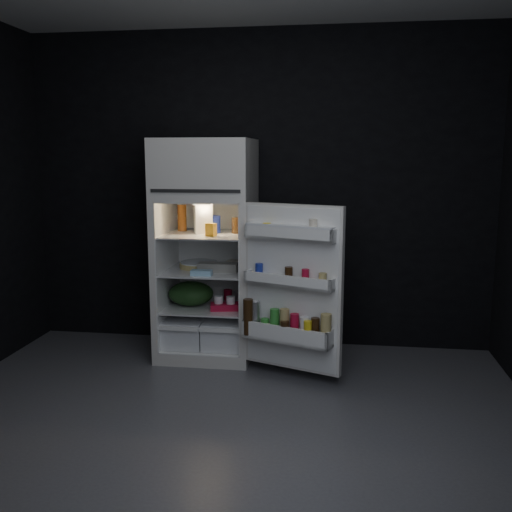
# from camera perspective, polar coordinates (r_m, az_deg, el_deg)

# --- Properties ---
(floor) EXTENTS (4.00, 3.40, 0.00)m
(floor) POSITION_cam_1_polar(r_m,az_deg,el_deg) (3.67, -3.63, -16.76)
(floor) COLOR #55555A
(floor) RESTS_ON ground
(wall_back) EXTENTS (4.00, 0.00, 2.70)m
(wall_back) POSITION_cam_1_polar(r_m,az_deg,el_deg) (4.96, 0.19, 6.56)
(wall_back) COLOR black
(wall_back) RESTS_ON ground
(wall_front) EXTENTS (4.00, 0.00, 2.70)m
(wall_front) POSITION_cam_1_polar(r_m,az_deg,el_deg) (1.68, -15.97, -0.76)
(wall_front) COLOR black
(wall_front) RESTS_ON ground
(refrigerator) EXTENTS (0.76, 0.71, 1.78)m
(refrigerator) POSITION_cam_1_polar(r_m,az_deg,el_deg) (4.69, -4.90, 1.48)
(refrigerator) COLOR silver
(refrigerator) RESTS_ON ground
(fridge_door) EXTENTS (0.74, 0.43, 1.22)m
(fridge_door) POSITION_cam_1_polar(r_m,az_deg,el_deg) (4.14, 3.49, -3.60)
(fridge_door) COLOR silver
(fridge_door) RESTS_ON ground
(milk_jug) EXTENTS (0.18, 0.18, 0.24)m
(milk_jug) POSITION_cam_1_polar(r_m,az_deg,el_deg) (4.63, -5.31, 3.74)
(milk_jug) COLOR white
(milk_jug) RESTS_ON refrigerator
(mayo_jar) EXTENTS (0.12, 0.12, 0.14)m
(mayo_jar) POSITION_cam_1_polar(r_m,az_deg,el_deg) (4.66, -4.28, 3.17)
(mayo_jar) COLOR navy
(mayo_jar) RESTS_ON refrigerator
(jam_jar) EXTENTS (0.10, 0.10, 0.13)m
(jam_jar) POSITION_cam_1_polar(r_m,az_deg,el_deg) (4.63, -1.87, 3.09)
(jam_jar) COLOR black
(jam_jar) RESTS_ON refrigerator
(amber_bottle) EXTENTS (0.09, 0.09, 0.22)m
(amber_bottle) POSITION_cam_1_polar(r_m,az_deg,el_deg) (4.81, -7.41, 3.81)
(amber_bottle) COLOR #AD571B
(amber_bottle) RESTS_ON refrigerator
(small_carton) EXTENTS (0.09, 0.08, 0.10)m
(small_carton) POSITION_cam_1_polar(r_m,az_deg,el_deg) (4.48, -4.53, 2.63)
(small_carton) COLOR orange
(small_carton) RESTS_ON refrigerator
(egg_carton) EXTENTS (0.32, 0.12, 0.07)m
(egg_carton) POSITION_cam_1_polar(r_m,az_deg,el_deg) (4.60, -3.82, -1.13)
(egg_carton) COLOR gray
(egg_carton) RESTS_ON refrigerator
(pie) EXTENTS (0.39, 0.39, 0.04)m
(pie) POSITION_cam_1_polar(r_m,az_deg,el_deg) (4.78, -5.71, -0.92)
(pie) COLOR tan
(pie) RESTS_ON refrigerator
(flat_package) EXTENTS (0.17, 0.09, 0.04)m
(flat_package) POSITION_cam_1_polar(r_m,az_deg,el_deg) (4.48, -5.48, -1.67)
(flat_package) COLOR #88B7D3
(flat_package) RESTS_ON refrigerator
(wrapped_pkg) EXTENTS (0.15, 0.14, 0.05)m
(wrapped_pkg) POSITION_cam_1_polar(r_m,az_deg,el_deg) (4.82, -2.06, -0.73)
(wrapped_pkg) COLOR beige
(wrapped_pkg) RESTS_ON refrigerator
(produce_bag) EXTENTS (0.43, 0.39, 0.20)m
(produce_bag) POSITION_cam_1_polar(r_m,az_deg,el_deg) (4.75, -6.52, -3.75)
(produce_bag) COLOR #193815
(produce_bag) RESTS_ON refrigerator
(yogurt_tray) EXTENTS (0.27, 0.18, 0.05)m
(yogurt_tray) POSITION_cam_1_polar(r_m,az_deg,el_deg) (4.61, -3.03, -5.07)
(yogurt_tray) COLOR #AC0E2C
(yogurt_tray) RESTS_ON refrigerator
(small_can_red) EXTENTS (0.08, 0.08, 0.09)m
(small_can_red) POSITION_cam_1_polar(r_m,az_deg,el_deg) (4.91, -2.82, -3.89)
(small_can_red) COLOR #AC0E2C
(small_can_red) RESTS_ON refrigerator
(small_can_silver) EXTENTS (0.08, 0.08, 0.09)m
(small_can_silver) POSITION_cam_1_polar(r_m,az_deg,el_deg) (4.84, -1.91, -4.07)
(small_can_silver) COLOR #B5B5B9
(small_can_silver) RESTS_ON refrigerator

